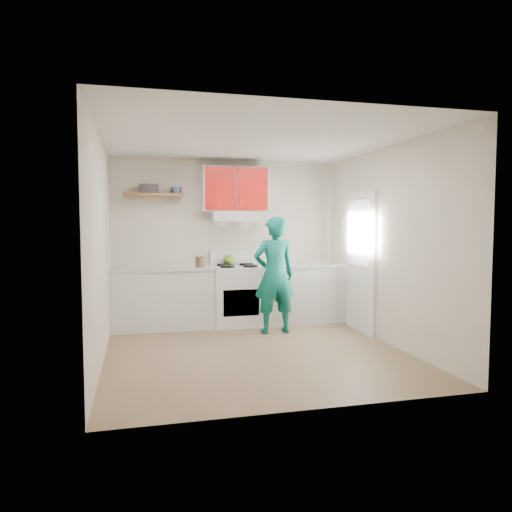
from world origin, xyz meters
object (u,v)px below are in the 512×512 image
object	(u,v)px
stove	(237,296)
person	(275,275)
tin	(176,191)
kettle	(230,260)
crock	(200,263)

from	to	relation	value
stove	person	bearing A→B (deg)	-57.09
tin	person	distance (m)	2.00
kettle	crock	bearing A→B (deg)	-152.38
crock	kettle	bearing A→B (deg)	26.05
kettle	stove	bearing A→B (deg)	-67.79
crock	tin	bearing A→B (deg)	148.32
tin	stove	bearing A→B (deg)	-10.53
kettle	person	world-z (taller)	person
crock	person	size ratio (longest dim) A/B	0.11
tin	person	bearing A→B (deg)	-31.55
tin	person	xyz separation A→B (m)	(1.33, -0.82, -1.24)
kettle	crock	distance (m)	0.56
tin	kettle	bearing A→B (deg)	2.51
tin	crock	world-z (taller)	tin
stove	person	xyz separation A→B (m)	(0.42, -0.65, 0.38)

